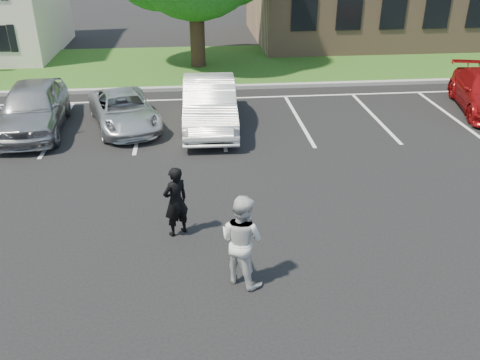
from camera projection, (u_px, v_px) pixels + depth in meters
The scene contains 9 objects.
ground_plane at pixel (245, 253), 10.84m from camera, with size 90.00×90.00×0.00m, color black.
curb at pixel (215, 87), 21.45m from camera, with size 40.00×0.30×0.15m, color gray.
grass_strip at pixel (210, 65), 25.02m from camera, with size 44.00×8.00×0.08m, color #164613.
stall_lines at pixel (256, 112), 18.90m from camera, with size 34.00×5.36×0.01m.
man_black_suit at pixel (176, 202), 11.16m from camera, with size 0.60×0.40×1.66m, color black.
man_white_shirt at pixel (242, 240), 9.61m from camera, with size 0.91×0.71×1.88m, color silver.
car_silver_west at pixel (33, 107), 16.88m from camera, with size 1.93×4.80×1.64m, color #9D9DA2.
car_silver_minivan at pixel (124, 110), 17.33m from camera, with size 1.94×4.21×1.17m, color #B0B2B8.
car_white_sedan at pixel (210, 104), 17.19m from camera, with size 1.73×4.97×1.64m, color white.
Camera 1 is at (-0.97, -8.90, 6.31)m, focal length 38.00 mm.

